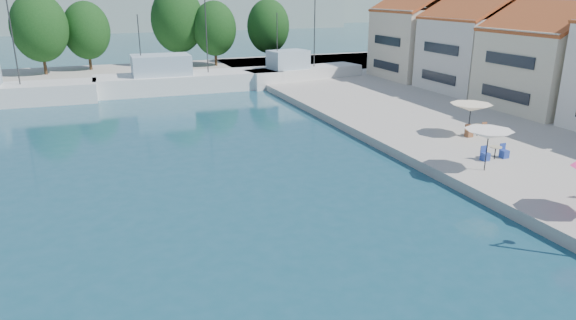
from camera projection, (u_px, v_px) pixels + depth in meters
name	position (u px, v px, depth m)	size (l,w,h in m)	color
quay_right	(554.00, 122.00, 39.74)	(32.00, 92.00, 0.60)	#AFA89E
quay_far	(118.00, 75.00, 62.26)	(90.00, 16.00, 0.60)	#AFA89E
hill_west	(4.00, 0.00, 134.74)	(180.00, 40.00, 16.00)	#8E9B91
hill_east	(240.00, 4.00, 177.07)	(140.00, 40.00, 12.00)	#8E9B91
building_04	(551.00, 55.00, 41.62)	(9.00, 8.80, 9.20)	beige
building_05	(476.00, 42.00, 49.52)	(8.40, 8.80, 9.70)	silver
building_06	(421.00, 33.00, 57.42)	(9.00, 8.80, 10.20)	beige
trawler_03	(186.00, 80.00, 53.64)	(19.35, 5.39, 10.20)	silver
trawler_04	(301.00, 74.00, 57.80)	(14.19, 5.87, 10.20)	silver
tree_04	(39.00, 27.00, 58.91)	(6.32, 6.32, 9.35)	#3F2B19
tree_05	(86.00, 31.00, 62.76)	(5.60, 5.60, 8.29)	#3F2B19
tree_06	(177.00, 20.00, 66.77)	(6.81, 6.81, 10.07)	#3F2B19
tree_07	(215.00, 29.00, 66.36)	(5.59, 5.59, 8.27)	#3F2B19
tree_08	(268.00, 26.00, 69.06)	(5.71, 5.71, 8.45)	#3F2B19
umbrella_white	(489.00, 134.00, 27.39)	(2.58, 2.58, 2.28)	black
umbrella_cream	(471.00, 108.00, 34.21)	(2.79, 2.79, 2.19)	black
cafe_table_02	(495.00, 154.00, 29.81)	(1.82, 0.70, 0.76)	black
cafe_table_03	(477.00, 132.00, 34.66)	(1.82, 0.70, 0.76)	black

